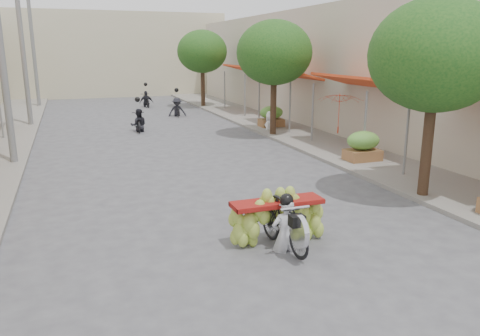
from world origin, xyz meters
name	(u,v)px	position (x,y,z in m)	size (l,w,h in m)	color
ground	(321,310)	(0.00, 0.00, 0.00)	(120.00, 120.00, 0.00)	#57575C
sidewalk_right	(294,130)	(7.00, 15.00, 0.06)	(4.00, 60.00, 0.12)	gray
shophouse_row_right	(395,69)	(11.99, 14.00, 3.00)	(9.77, 40.00, 6.00)	#BDB19D
far_building	(106,54)	(0.00, 38.00, 3.50)	(20.00, 6.00, 7.00)	beige
utility_pole_mid	(0,47)	(-5.40, 12.00, 4.03)	(0.60, 0.24, 8.00)	slate
utility_pole_far	(22,48)	(-5.40, 21.00, 4.03)	(0.60, 0.24, 8.00)	slate
utility_pole_back	(33,48)	(-5.40, 30.00, 4.03)	(0.60, 0.24, 8.00)	slate
street_tree_near	(436,56)	(5.40, 4.00, 3.78)	(3.40, 3.40, 5.25)	#3A2719
street_tree_mid	(274,53)	(5.40, 14.00, 3.78)	(3.40, 3.40, 5.25)	#3A2719
street_tree_far	(202,52)	(5.40, 26.00, 3.78)	(3.40, 3.40, 5.25)	#3A2719
produce_crate_mid	(363,144)	(6.20, 8.00, 0.71)	(1.20, 0.88, 1.16)	brown
produce_crate_far	(271,115)	(6.20, 16.00, 0.71)	(1.20, 0.88, 1.16)	brown
banana_motorbike	(282,215)	(0.44, 2.41, 0.68)	(2.20, 1.90, 1.99)	black
market_umbrella	(341,93)	(6.15, 9.54, 2.37)	(2.25, 2.25, 1.55)	red
pedestrian	(271,111)	(5.87, 15.32, 0.99)	(1.00, 0.92, 1.75)	white
bg_motorbike_a	(138,117)	(-0.29, 17.43, 0.74)	(0.84, 1.67, 1.95)	black
bg_motorbike_b	(177,102)	(2.68, 22.10, 0.88)	(1.10, 1.55, 1.95)	black
bg_motorbike_c	(146,96)	(1.68, 27.46, 0.80)	(0.99, 1.62, 1.95)	black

